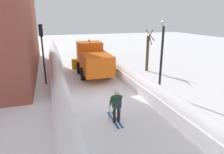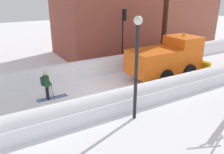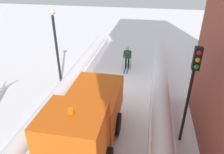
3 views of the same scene
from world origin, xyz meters
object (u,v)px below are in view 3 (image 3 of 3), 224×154
(plow_truck, at_px, (86,121))
(street_lamp, at_px, (55,38))
(skier, at_px, (127,56))
(traffic_light_pole, at_px, (192,80))

(plow_truck, distance_m, street_lamp, 6.76)
(skier, bearing_deg, traffic_light_pole, 114.65)
(skier, height_order, street_lamp, street_lamp)
(traffic_light_pole, bearing_deg, street_lamp, -29.19)
(plow_truck, distance_m, traffic_light_pole, 4.62)
(plow_truck, height_order, skier, plow_truck)
(plow_truck, xyz_separation_m, skier, (-0.69, -8.60, -0.48))
(skier, relative_size, street_lamp, 0.36)
(street_lamp, bearing_deg, plow_truck, 123.50)
(traffic_light_pole, relative_size, street_lamp, 0.93)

